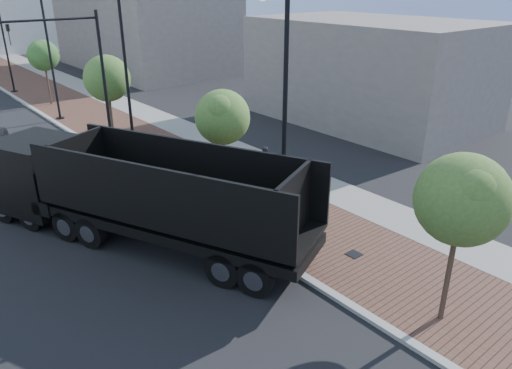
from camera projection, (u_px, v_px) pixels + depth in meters
sidewalk at (70, 99)px, 41.13m from camera, size 7.00×140.00×0.12m
concrete_strip at (101, 95)px, 42.71m from camera, size 2.40×140.00×0.13m
curb at (27, 105)px, 39.08m from camera, size 0.30×140.00×0.14m
dump_truck at (100, 193)px, 19.06m from camera, size 8.42×14.00×3.96m
white_sedan at (28, 179)px, 23.10m from camera, size 1.99×4.11×1.30m
pedestrian at (264, 163)px, 24.34m from camera, size 0.71×0.51×1.81m
streetlight_1 at (282, 143)px, 16.42m from camera, size 1.44×0.56×9.21m
streetlight_2 at (127, 78)px, 24.80m from camera, size 1.72×0.56×9.28m
streetlight_3 at (49, 60)px, 33.43m from camera, size 1.44×0.56×9.21m
streetlight_4 at (4, 38)px, 41.81m from camera, size 1.72×0.56×9.28m
traffic_mast at (87, 69)px, 26.34m from camera, size 5.09×0.20×8.00m
tree_0 at (462, 199)px, 12.99m from camera, size 2.59×2.57×5.32m
tree_1 at (223, 117)px, 20.79m from camera, size 2.44×2.40×5.21m
tree_2 at (108, 78)px, 29.33m from camera, size 2.82×2.82×5.34m
tree_3 at (44, 55)px, 37.81m from camera, size 2.44×2.40×5.19m
commercial_block_ne at (144, 32)px, 53.99m from camera, size 12.00×22.00×8.00m
commercial_block_e at (369, 71)px, 34.09m from camera, size 10.00×16.00×7.00m
utility_cover_1 at (354, 254)px, 17.77m from camera, size 0.50×0.50×0.02m
utility_cover_2 at (193, 170)px, 25.57m from camera, size 0.50×0.50×0.02m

